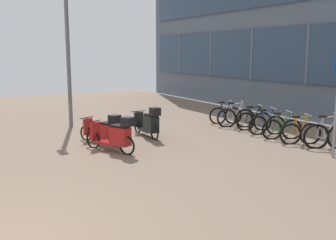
% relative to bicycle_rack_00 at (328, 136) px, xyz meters
% --- Properties ---
extents(ground, '(21.00, 40.00, 0.13)m').
position_rel_bicycle_rack_00_xyz_m(ground, '(-7.68, -1.68, -0.38)').
color(ground, '#1F272C').
extents(bicycle_rack_00, '(1.27, 0.76, 1.03)m').
position_rel_bicycle_rack_00_xyz_m(bicycle_rack_00, '(0.00, 0.00, 0.00)').
color(bicycle_rack_00, black).
rests_on(bicycle_rack_00, ground).
extents(bicycle_rack_01, '(1.18, 0.60, 0.92)m').
position_rel_bicycle_rack_00_xyz_m(bicycle_rack_01, '(-0.25, 0.76, -0.03)').
color(bicycle_rack_01, black).
rests_on(bicycle_rack_01, ground).
extents(bicycle_rack_02, '(1.20, 0.62, 0.92)m').
position_rel_bicycle_rack_00_xyz_m(bicycle_rack_02, '(-0.23, 1.51, -0.03)').
color(bicycle_rack_02, black).
rests_on(bicycle_rack_02, ground).
extents(bicycle_rack_03, '(1.22, 0.55, 0.93)m').
position_rel_bicycle_rack_00_xyz_m(bicycle_rack_03, '(-0.15, 2.27, -0.03)').
color(bicycle_rack_03, black).
rests_on(bicycle_rack_03, ground).
extents(bicycle_rack_04, '(1.22, 0.58, 0.93)m').
position_rel_bicycle_rack_00_xyz_m(bicycle_rack_04, '(-0.03, 3.03, -0.03)').
color(bicycle_rack_04, black).
rests_on(bicycle_rack_04, ground).
extents(bicycle_rack_05, '(1.22, 0.78, 0.99)m').
position_rel_bicycle_rack_00_xyz_m(bicycle_rack_05, '(-0.21, 3.79, -0.01)').
color(bicycle_rack_05, black).
rests_on(bicycle_rack_05, ground).
extents(bicycle_rack_06, '(1.18, 0.60, 0.93)m').
position_rel_bicycle_rack_00_xyz_m(bicycle_rack_06, '(-0.10, 4.54, -0.03)').
color(bicycle_rack_06, black).
rests_on(bicycle_rack_06, ground).
extents(scooter_near, '(0.52, 1.78, 1.04)m').
position_rel_bicycle_rack_00_xyz_m(scooter_near, '(-3.73, 3.78, 0.10)').
color(scooter_near, black).
rests_on(scooter_near, ground).
extents(scooter_mid, '(0.97, 1.63, 1.04)m').
position_rel_bicycle_rack_00_xyz_m(scooter_mid, '(-5.37, 2.53, 0.10)').
color(scooter_mid, black).
rests_on(scooter_mid, ground).
extents(scooter_far, '(0.91, 1.57, 0.94)m').
position_rel_bicycle_rack_00_xyz_m(scooter_far, '(-5.30, 3.59, 0.06)').
color(scooter_far, black).
rests_on(scooter_far, ground).
extents(lamp_post, '(0.20, 0.52, 5.60)m').
position_rel_bicycle_rack_00_xyz_m(lamp_post, '(-5.38, 6.91, 2.76)').
color(lamp_post, slate).
rests_on(lamp_post, ground).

